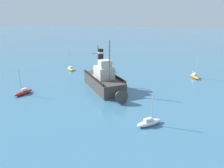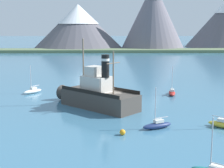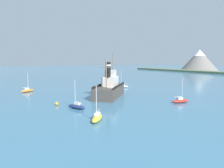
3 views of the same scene
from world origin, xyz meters
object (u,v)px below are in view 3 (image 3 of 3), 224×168
Objects in this scene: sailboat_orange at (27,90)px; mooring_buoy at (57,104)px; sailboat_navy at (77,106)px; old_tugboat at (110,88)px; sailboat_white at (122,86)px; sailboat_red at (180,101)px; sailboat_yellow at (97,117)px.

mooring_buoy is (19.49, 2.81, -0.10)m from sailboat_orange.
old_tugboat is at bearing 125.10° from sailboat_navy.
old_tugboat is 2.62× the size of sailboat_orange.
sailboat_white reaches higher than mooring_buoy.
sailboat_red and sailboat_navy have the same top height.
sailboat_navy is at bearing -105.46° from sailboat_red.
sailboat_red is at bearing 39.93° from sailboat_orange.
sailboat_yellow is at bearing -37.74° from sailboat_white.
old_tugboat reaches higher than sailboat_white.
old_tugboat is 15.56m from sailboat_white.
sailboat_white is at bearing 138.04° from old_tugboat.
old_tugboat reaches higher than mooring_buoy.
sailboat_orange is at bearing -170.39° from sailboat_yellow.
sailboat_navy is (23.63, 5.16, 0.00)m from sailboat_orange.
sailboat_navy is 1.00× the size of sailboat_yellow.
sailboat_orange is at bearing -140.07° from sailboat_red.
sailboat_red is at bearing 97.81° from sailboat_yellow.
sailboat_navy is (-5.26, -19.02, 0.00)m from sailboat_red.
sailboat_navy and sailboat_white have the same top height.
old_tugboat is 12.95m from sailboat_navy.
sailboat_red is (12.66, 8.49, -1.40)m from old_tugboat.
sailboat_navy is at bearing -54.90° from old_tugboat.
old_tugboat is 2.62× the size of sailboat_red.
old_tugboat reaches higher than sailboat_navy.
mooring_buoy is (3.26, -12.88, -1.51)m from old_tugboat.
sailboat_white is (-26.77, 20.72, 0.00)m from sailboat_yellow.
mooring_buoy is (-4.14, -2.35, -0.10)m from sailboat_navy.
old_tugboat is 2.62× the size of sailboat_white.
sailboat_yellow is (15.25, -10.36, -1.40)m from old_tugboat.
sailboat_orange and sailboat_yellow have the same top height.
sailboat_orange reaches higher than mooring_buoy.
mooring_buoy is at bearing 8.21° from sailboat_orange.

